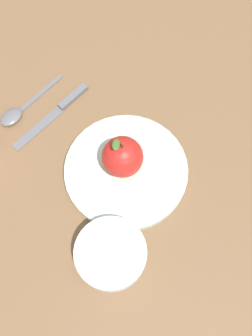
{
  "coord_description": "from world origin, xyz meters",
  "views": [
    {
      "loc": [
        -0.04,
        0.28,
        0.6
      ],
      "look_at": [
        -0.03,
        0.03,
        0.02
      ],
      "focal_mm": 37.91,
      "sensor_mm": 36.0,
      "label": 1
    }
  ],
  "objects_px": {
    "dinner_plate": "(126,170)",
    "spoon": "(18,112)",
    "apple": "(122,157)",
    "side_bowl": "(111,253)",
    "knife": "(58,110)"
  },
  "relations": [
    {
      "from": "knife",
      "to": "dinner_plate",
      "type": "bearing_deg",
      "value": 136.72
    },
    {
      "from": "dinner_plate",
      "to": "spoon",
      "type": "distance_m",
      "value": 0.25
    },
    {
      "from": "side_bowl",
      "to": "knife",
      "type": "bearing_deg",
      "value": -67.63
    },
    {
      "from": "dinner_plate",
      "to": "spoon",
      "type": "relative_size",
      "value": 1.64
    },
    {
      "from": "dinner_plate",
      "to": "side_bowl",
      "type": "distance_m",
      "value": 0.15
    },
    {
      "from": "apple",
      "to": "spoon",
      "type": "xyz_separation_m",
      "value": [
        0.21,
        -0.12,
        -0.05
      ]
    },
    {
      "from": "dinner_plate",
      "to": "spoon",
      "type": "xyz_separation_m",
      "value": [
        0.22,
        -0.12,
        -0.01
      ]
    },
    {
      "from": "dinner_plate",
      "to": "side_bowl",
      "type": "bearing_deg",
      "value": 81.93
    },
    {
      "from": "dinner_plate",
      "to": "side_bowl",
      "type": "height_order",
      "value": "side_bowl"
    },
    {
      "from": "apple",
      "to": "side_bowl",
      "type": "relative_size",
      "value": 0.74
    },
    {
      "from": "apple",
      "to": "dinner_plate",
      "type": "bearing_deg",
      "value": 136.45
    },
    {
      "from": "side_bowl",
      "to": "spoon",
      "type": "xyz_separation_m",
      "value": [
        0.2,
        -0.27,
        -0.02
      ]
    },
    {
      "from": "dinner_plate",
      "to": "apple",
      "type": "distance_m",
      "value": 0.04
    },
    {
      "from": "side_bowl",
      "to": "spoon",
      "type": "bearing_deg",
      "value": -54.58
    },
    {
      "from": "apple",
      "to": "knife",
      "type": "distance_m",
      "value": 0.19
    }
  ]
}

